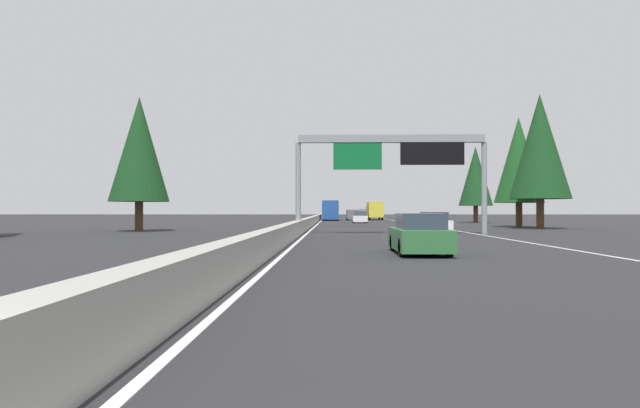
% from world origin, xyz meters
% --- Properties ---
extents(ground_plane, '(320.00, 320.00, 0.00)m').
position_xyz_m(ground_plane, '(60.00, 0.00, 0.00)').
color(ground_plane, '#262628').
extents(median_barrier, '(180.00, 0.56, 0.90)m').
position_xyz_m(median_barrier, '(80.00, 0.30, 0.45)').
color(median_barrier, '#9E9B93').
rests_on(median_barrier, ground).
extents(shoulder_stripe_right, '(160.00, 0.16, 0.01)m').
position_xyz_m(shoulder_stripe_right, '(70.00, -11.52, 0.01)').
color(shoulder_stripe_right, silver).
rests_on(shoulder_stripe_right, ground).
extents(shoulder_stripe_median, '(160.00, 0.16, 0.01)m').
position_xyz_m(shoulder_stripe_median, '(70.00, -0.25, 0.01)').
color(shoulder_stripe_median, silver).
rests_on(shoulder_stripe_median, ground).
extents(sign_gantry_overhead, '(0.50, 12.68, 6.59)m').
position_xyz_m(sign_gantry_overhead, '(35.31, -6.03, 5.24)').
color(sign_gantry_overhead, gray).
rests_on(sign_gantry_overhead, ground).
extents(sedan_mid_left, '(4.40, 1.80, 1.47)m').
position_xyz_m(sedan_mid_left, '(18.75, -5.16, 0.68)').
color(sedan_mid_left, '#2D6B38').
rests_on(sedan_mid_left, ground).
extents(sedan_mid_center, '(4.40, 1.80, 1.47)m').
position_xyz_m(sedan_mid_center, '(36.87, -8.96, 0.68)').
color(sedan_mid_center, white).
rests_on(sedan_mid_center, ground).
extents(sedan_far_center, '(4.40, 1.80, 1.47)m').
position_xyz_m(sedan_far_center, '(68.58, -5.38, 0.68)').
color(sedan_far_center, white).
rests_on(sedan_far_center, ground).
extents(minivan_far_right, '(5.00, 1.95, 1.69)m').
position_xyz_m(minivan_far_right, '(88.32, -5.18, 0.95)').
color(minivan_far_right, slate).
rests_on(minivan_far_right, ground).
extents(bus_mid_right, '(11.50, 2.55, 3.10)m').
position_xyz_m(bus_mid_right, '(87.58, -1.60, 1.72)').
color(bus_mid_right, '#1E4793').
rests_on(bus_mid_right, ground).
extents(pickup_distant_b, '(5.60, 2.00, 1.86)m').
position_xyz_m(pickup_distant_b, '(124.80, -9.09, 0.91)').
color(pickup_distant_b, slate).
rests_on(pickup_distant_b, ground).
extents(box_truck_near_center, '(8.50, 2.40, 2.95)m').
position_xyz_m(box_truck_near_center, '(91.37, -8.97, 1.61)').
color(box_truck_near_center, gold).
rests_on(box_truck_near_center, ground).
extents(conifer_right_near, '(5.15, 5.15, 11.70)m').
position_xyz_m(conifer_right_near, '(46.85, -19.95, 7.11)').
color(conifer_right_near, '#4C3823').
rests_on(conifer_right_near, ground).
extents(conifer_right_mid, '(4.63, 4.63, 10.53)m').
position_xyz_m(conifer_right_mid, '(51.87, -19.80, 6.40)').
color(conifer_right_mid, '#4C3823').
rests_on(conifer_right_mid, ground).
extents(conifer_right_far, '(4.37, 4.37, 9.94)m').
position_xyz_m(conifer_right_far, '(71.14, -20.63, 6.04)').
color(conifer_right_far, '#4C3823').
rests_on(conifer_right_far, ground).
extents(conifer_left_near, '(4.50, 4.50, 10.22)m').
position_xyz_m(conifer_left_near, '(40.13, 12.69, 6.21)').
color(conifer_left_near, '#4C3823').
rests_on(conifer_left_near, ground).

